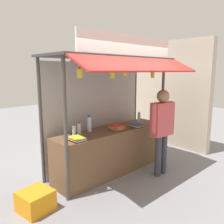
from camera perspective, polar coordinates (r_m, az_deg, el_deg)
The scene contains 17 objects.
ground_plane at distance 4.94m, azimuth -0.00°, elevation -14.31°, with size 20.00×20.00×0.00m, color gray.
stall_counter at distance 4.77m, azimuth -0.00°, elevation -9.44°, with size 2.51×0.62×0.89m, color brown.
stall_structure at distance 4.62m, azimuth -1.23°, elevation 4.77°, with size 2.71×1.55×2.65m.
water_bottle_right at distance 4.31m, azimuth -8.07°, elevation -4.01°, with size 0.06×0.06×0.23m.
water_bottle_far_left at distance 4.48m, azimuth -5.59°, elevation -2.89°, with size 0.09×0.09×0.32m.
water_bottle_center at distance 4.15m, azimuth -9.29°, elevation -4.60°, with size 0.06×0.06×0.23m.
water_bottle_front_left at distance 5.23m, azimuth 6.67°, elevation -1.42°, with size 0.07×0.07×0.24m.
magazine_stack_back_right at distance 4.62m, azimuth 1.07°, elevation -3.74°, with size 0.25×0.31×0.09m.
magazine_stack_front_right at distance 3.86m, azimuth -8.69°, elevation -6.69°, with size 0.22×0.30×0.09m.
magazine_stack_mid_right at distance 4.79m, azimuth 5.82°, elevation -3.40°, with size 0.19×0.28×0.07m.
banana_bunch_leftmost at distance 3.94m, azimuth 0.12°, elevation 9.34°, with size 0.10×0.10×0.26m.
banana_bunch_inner_right at distance 4.16m, azimuth 3.22°, elevation 9.75°, with size 0.09×0.09×0.22m.
banana_bunch_inner_left at distance 4.77m, azimuth 9.96°, elevation 9.08°, with size 0.10×0.10×0.28m.
banana_bunch_rightmost at distance 3.52m, azimuth -7.98°, elevation 9.48°, with size 0.10×0.11×0.24m.
vendor_person at distance 4.58m, azimuth 12.20°, elevation -3.05°, with size 0.64×0.25×1.69m.
plastic_crate at distance 3.82m, azimuth -18.28°, elevation -20.02°, with size 0.44×0.44×0.31m, color orange.
neighbour_wall at distance 6.57m, azimuth 13.68°, elevation 4.34°, with size 0.20×2.40×2.83m, color beige.
Camera 1 is at (-3.07, -3.28, 2.04)m, focal length 37.18 mm.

